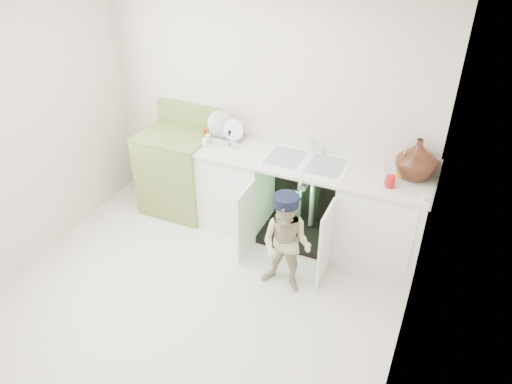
{
  "coord_description": "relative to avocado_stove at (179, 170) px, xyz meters",
  "views": [
    {
      "loc": [
        1.81,
        -2.82,
        3.27
      ],
      "look_at": [
        0.25,
        0.7,
        0.78
      ],
      "focal_mm": 35.0,
      "sensor_mm": 36.0,
      "label": 1
    }
  ],
  "objects": [
    {
      "name": "room_shell",
      "position": [
        0.89,
        -1.18,
        0.77
      ],
      "size": [
        6.0,
        5.5,
        1.26
      ],
      "color": "beige",
      "rests_on": "ground"
    },
    {
      "name": "counter_run",
      "position": [
        1.49,
        0.03,
        0.01
      ],
      "size": [
        2.44,
        1.02,
        1.28
      ],
      "color": "white",
      "rests_on": "ground"
    },
    {
      "name": "avocado_stove",
      "position": [
        0.0,
        0.0,
        0.0
      ],
      "size": [
        0.74,
        0.65,
        1.16
      ],
      "color": "olive",
      "rests_on": "ground"
    },
    {
      "name": "ground",
      "position": [
        0.89,
        -1.18,
        -0.48
      ],
      "size": [
        3.5,
        3.5,
        0.0
      ],
      "primitive_type": "plane",
      "color": "beige",
      "rests_on": "ground"
    },
    {
      "name": "repair_worker",
      "position": [
        1.56,
        -0.76,
        0.02
      ],
      "size": [
        0.49,
        0.64,
        0.99
      ],
      "rotation": [
        0.0,
        0.0,
        -0.04
      ],
      "color": "tan",
      "rests_on": "ground"
    }
  ]
}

